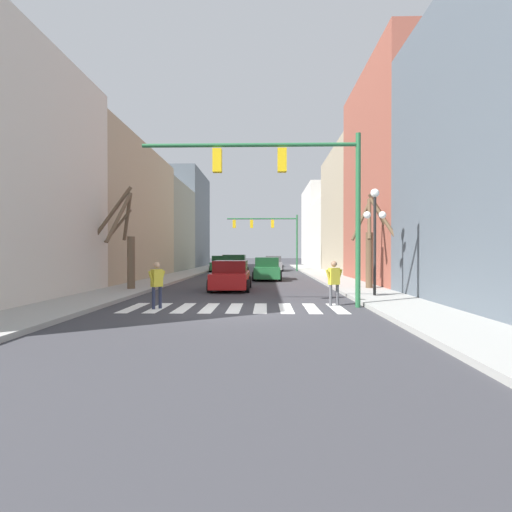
{
  "coord_description": "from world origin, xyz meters",
  "views": [
    {
      "loc": [
        1.09,
        -13.41,
        1.97
      ],
      "look_at": [
        0.24,
        21.43,
        1.64
      ],
      "focal_mm": 28.0,
      "sensor_mm": 36.0,
      "label": 1
    }
  ],
  "objects_px": {
    "car_parked_left_near": "(231,276)",
    "car_at_intersection": "(235,266)",
    "traffic_signal_far": "(270,229)",
    "car_parked_left_far": "(222,264)",
    "car_parked_right_mid": "(230,262)",
    "car_driving_toward_lane": "(273,264)",
    "traffic_signal_near": "(293,180)",
    "street_lamp_right_corner": "(375,220)",
    "street_tree_right_far": "(372,240)",
    "pedestrian_on_right_sidewalk": "(334,279)",
    "street_tree_left_mid": "(125,242)",
    "car_parked_left_mid": "(267,269)",
    "pedestrian_near_right_corner": "(157,281)"
  },
  "relations": [
    {
      "from": "traffic_signal_far",
      "to": "pedestrian_on_right_sidewalk",
      "type": "bearing_deg",
      "value": -85.74
    },
    {
      "from": "traffic_signal_far",
      "to": "car_parked_right_mid",
      "type": "relative_size",
      "value": 1.54
    },
    {
      "from": "traffic_signal_near",
      "to": "car_at_intersection",
      "type": "bearing_deg",
      "value": 100.28
    },
    {
      "from": "car_parked_left_near",
      "to": "car_at_intersection",
      "type": "bearing_deg",
      "value": -176.54
    },
    {
      "from": "car_parked_left_mid",
      "to": "pedestrian_near_right_corner",
      "type": "relative_size",
      "value": 2.87
    },
    {
      "from": "car_driving_toward_lane",
      "to": "street_tree_right_far",
      "type": "height_order",
      "value": "street_tree_right_far"
    },
    {
      "from": "car_at_intersection",
      "to": "car_parked_left_far",
      "type": "xyz_separation_m",
      "value": [
        -1.87,
        6.65,
        -0.06
      ]
    },
    {
      "from": "car_parked_left_far",
      "to": "car_parked_left_near",
      "type": "bearing_deg",
      "value": -172.41
    },
    {
      "from": "traffic_signal_near",
      "to": "car_parked_right_mid",
      "type": "bearing_deg",
      "value": 98.74
    },
    {
      "from": "car_at_intersection",
      "to": "car_parked_right_mid",
      "type": "distance_m",
      "value": 16.43
    },
    {
      "from": "car_at_intersection",
      "to": "pedestrian_on_right_sidewalk",
      "type": "xyz_separation_m",
      "value": [
        5.15,
        -19.47,
        0.16
      ]
    },
    {
      "from": "car_parked_left_mid",
      "to": "car_driving_toward_lane",
      "type": "distance_m",
      "value": 13.8
    },
    {
      "from": "pedestrian_on_right_sidewalk",
      "to": "street_tree_left_mid",
      "type": "bearing_deg",
      "value": 130.23
    },
    {
      "from": "car_parked_left_far",
      "to": "pedestrian_on_right_sidewalk",
      "type": "xyz_separation_m",
      "value": [
        7.01,
        -26.12,
        0.22
      ]
    },
    {
      "from": "car_parked_right_mid",
      "to": "car_driving_toward_lane",
      "type": "xyz_separation_m",
      "value": [
        5.4,
        -8.16,
        -0.03
      ]
    },
    {
      "from": "car_driving_toward_lane",
      "to": "street_tree_left_mid",
      "type": "bearing_deg",
      "value": 160.9
    },
    {
      "from": "pedestrian_near_right_corner",
      "to": "car_parked_left_mid",
      "type": "bearing_deg",
      "value": -156.87
    },
    {
      "from": "car_at_intersection",
      "to": "car_driving_toward_lane",
      "type": "bearing_deg",
      "value": 157.07
    },
    {
      "from": "traffic_signal_near",
      "to": "car_at_intersection",
      "type": "relative_size",
      "value": 1.72
    },
    {
      "from": "car_at_intersection",
      "to": "pedestrian_near_right_corner",
      "type": "height_order",
      "value": "car_at_intersection"
    },
    {
      "from": "car_parked_left_near",
      "to": "traffic_signal_near",
      "type": "bearing_deg",
      "value": 23.39
    },
    {
      "from": "pedestrian_on_right_sidewalk",
      "to": "pedestrian_near_right_corner",
      "type": "distance_m",
      "value": 6.37
    },
    {
      "from": "traffic_signal_far",
      "to": "car_parked_left_far",
      "type": "distance_m",
      "value": 6.29
    },
    {
      "from": "car_parked_left_far",
      "to": "street_tree_right_far",
      "type": "bearing_deg",
      "value": -154.14
    },
    {
      "from": "street_lamp_right_corner",
      "to": "car_parked_left_mid",
      "type": "distance_m",
      "value": 12.71
    },
    {
      "from": "car_at_intersection",
      "to": "pedestrian_on_right_sidewalk",
      "type": "bearing_deg",
      "value": 14.81
    },
    {
      "from": "street_lamp_right_corner",
      "to": "car_parked_left_far",
      "type": "xyz_separation_m",
      "value": [
        -9.11,
        23.88,
        -2.57
      ]
    },
    {
      "from": "street_tree_right_far",
      "to": "car_at_intersection",
      "type": "bearing_deg",
      "value": 120.25
    },
    {
      "from": "traffic_signal_near",
      "to": "car_parked_left_near",
      "type": "distance_m",
      "value": 8.02
    },
    {
      "from": "pedestrian_on_right_sidewalk",
      "to": "car_at_intersection",
      "type": "bearing_deg",
      "value": 82.77
    },
    {
      "from": "traffic_signal_near",
      "to": "car_parked_left_mid",
      "type": "bearing_deg",
      "value": 93.55
    },
    {
      "from": "pedestrian_on_right_sidewalk",
      "to": "street_tree_right_far",
      "type": "relative_size",
      "value": 0.34
    },
    {
      "from": "street_lamp_right_corner",
      "to": "street_tree_right_far",
      "type": "relative_size",
      "value": 0.93
    },
    {
      "from": "street_tree_left_mid",
      "to": "street_tree_right_far",
      "type": "height_order",
      "value": "street_tree_left_mid"
    },
    {
      "from": "traffic_signal_far",
      "to": "street_tree_left_mid",
      "type": "height_order",
      "value": "traffic_signal_far"
    },
    {
      "from": "traffic_signal_far",
      "to": "car_driving_toward_lane",
      "type": "distance_m",
      "value": 3.7
    },
    {
      "from": "car_parked_left_mid",
      "to": "car_driving_toward_lane",
      "type": "relative_size",
      "value": 1.03
    },
    {
      "from": "traffic_signal_near",
      "to": "car_driving_toward_lane",
      "type": "height_order",
      "value": "traffic_signal_near"
    },
    {
      "from": "traffic_signal_far",
      "to": "car_parked_left_near",
      "type": "height_order",
      "value": "traffic_signal_far"
    },
    {
      "from": "car_parked_left_near",
      "to": "car_parked_left_mid",
      "type": "distance_m",
      "value": 8.01
    },
    {
      "from": "car_parked_left_near",
      "to": "car_at_intersection",
      "type": "xyz_separation_m",
      "value": [
        -0.81,
        13.42,
        0.1
      ]
    },
    {
      "from": "car_parked_left_near",
      "to": "street_lamp_right_corner",
      "type": "bearing_deg",
      "value": 59.35
    },
    {
      "from": "street_lamp_right_corner",
      "to": "car_parked_left_far",
      "type": "distance_m",
      "value": 25.68
    },
    {
      "from": "car_parked_left_far",
      "to": "street_tree_right_far",
      "type": "relative_size",
      "value": 0.92
    },
    {
      "from": "car_parked_left_mid",
      "to": "pedestrian_on_right_sidewalk",
      "type": "xyz_separation_m",
      "value": [
        2.43,
        -13.83,
        0.22
      ]
    },
    {
      "from": "car_parked_left_mid",
      "to": "traffic_signal_near",
      "type": "bearing_deg",
      "value": -176.45
    },
    {
      "from": "car_parked_left_near",
      "to": "car_parked_left_mid",
      "type": "xyz_separation_m",
      "value": [
        1.91,
        7.78,
        0.03
      ]
    },
    {
      "from": "street_lamp_right_corner",
      "to": "car_parked_right_mid",
      "type": "bearing_deg",
      "value": 105.33
    },
    {
      "from": "car_parked_left_near",
      "to": "car_at_intersection",
      "type": "distance_m",
      "value": 13.44
    },
    {
      "from": "car_parked_right_mid",
      "to": "street_tree_left_mid",
      "type": "bearing_deg",
      "value": 175.49
    }
  ]
}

